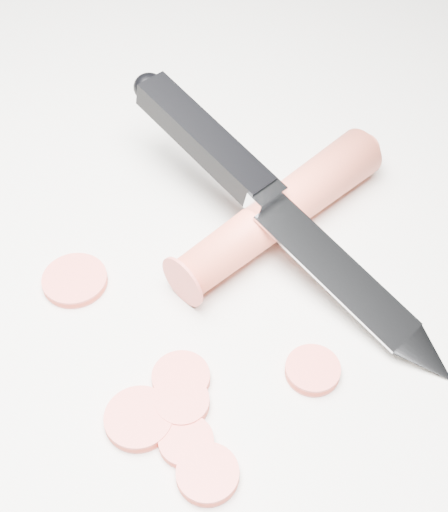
% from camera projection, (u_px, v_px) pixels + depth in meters
% --- Properties ---
extents(ground, '(2.40, 2.40, 0.00)m').
position_uv_depth(ground, '(187.00, 327.00, 0.43)').
color(ground, beige).
rests_on(ground, ground).
extents(carrot, '(0.10, 0.17, 0.03)m').
position_uv_depth(carrot, '(280.00, 211.00, 0.47)').
color(carrot, '#E8543C').
rests_on(carrot, ground).
extents(carrot_slice_0, '(0.04, 0.04, 0.01)m').
position_uv_depth(carrot_slice_0, '(139.00, 419.00, 0.39)').
color(carrot_slice_0, '#DA5045').
rests_on(carrot_slice_0, ground).
extents(carrot_slice_1, '(0.03, 0.03, 0.01)m').
position_uv_depth(carrot_slice_1, '(182.00, 402.00, 0.40)').
color(carrot_slice_1, '#DA5045').
rests_on(carrot_slice_1, ground).
extents(carrot_slice_2, '(0.03, 0.03, 0.01)m').
position_uv_depth(carrot_slice_2, '(208.00, 474.00, 0.37)').
color(carrot_slice_2, '#DA5045').
rests_on(carrot_slice_2, ground).
extents(carrot_slice_3, '(0.03, 0.03, 0.01)m').
position_uv_depth(carrot_slice_3, '(181.00, 378.00, 0.41)').
color(carrot_slice_3, '#DA5045').
rests_on(carrot_slice_3, ground).
extents(carrot_slice_4, '(0.03, 0.03, 0.01)m').
position_uv_depth(carrot_slice_4, '(313.00, 370.00, 0.41)').
color(carrot_slice_4, '#DA5045').
rests_on(carrot_slice_4, ground).
extents(carrot_slice_5, '(0.04, 0.04, 0.01)m').
position_uv_depth(carrot_slice_5, '(75.00, 280.00, 0.45)').
color(carrot_slice_5, '#DA5045').
rests_on(carrot_slice_5, ground).
extents(carrot_slice_6, '(0.03, 0.03, 0.01)m').
position_uv_depth(carrot_slice_6, '(186.00, 441.00, 0.38)').
color(carrot_slice_6, '#DA5045').
rests_on(carrot_slice_6, ground).
extents(kitchen_knife, '(0.27, 0.14, 0.07)m').
position_uv_depth(kitchen_knife, '(284.00, 210.00, 0.45)').
color(kitchen_knife, silver).
rests_on(kitchen_knife, ground).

